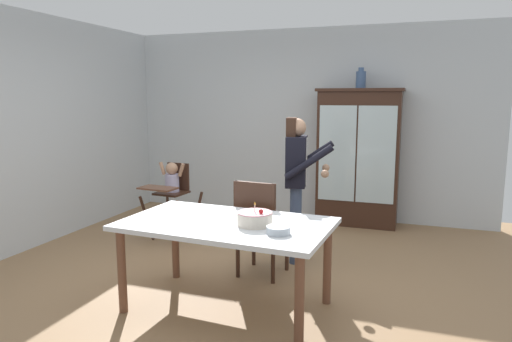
% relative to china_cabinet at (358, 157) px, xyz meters
% --- Properties ---
extents(ground_plane, '(6.24, 6.24, 0.00)m').
position_rel_china_cabinet_xyz_m(ground_plane, '(-0.82, -2.37, -0.93)').
color(ground_plane, '#93704C').
extents(wall_back, '(5.32, 0.06, 2.70)m').
position_rel_china_cabinet_xyz_m(wall_back, '(-0.82, 0.26, 0.42)').
color(wall_back, silver).
rests_on(wall_back, ground_plane).
extents(wall_left, '(0.06, 5.32, 2.70)m').
position_rel_china_cabinet_xyz_m(wall_left, '(-3.45, -2.37, 0.42)').
color(wall_left, silver).
rests_on(wall_left, ground_plane).
extents(china_cabinet, '(1.13, 0.48, 1.85)m').
position_rel_china_cabinet_xyz_m(china_cabinet, '(0.00, 0.00, 0.00)').
color(china_cabinet, '#382116').
rests_on(china_cabinet, ground_plane).
extents(ceramic_vase, '(0.13, 0.13, 0.27)m').
position_rel_china_cabinet_xyz_m(ceramic_vase, '(-0.00, 0.00, 1.04)').
color(ceramic_vase, '#3D567F').
rests_on(ceramic_vase, china_cabinet).
extents(high_chair_with_toddler, '(0.63, 0.73, 0.95)m').
position_rel_china_cabinet_xyz_m(high_chair_with_toddler, '(-2.08, -1.39, -0.28)').
color(high_chair_with_toddler, '#382116').
rests_on(high_chair_with_toddler, ground_plane).
extents(adult_person, '(0.56, 0.55, 1.53)m').
position_rel_china_cabinet_xyz_m(adult_person, '(-0.42, -1.67, 0.04)').
color(adult_person, '#3D4C6B').
rests_on(adult_person, ground_plane).
extents(dining_table, '(1.73, 1.07, 0.74)m').
position_rel_china_cabinet_xyz_m(dining_table, '(-0.69, -2.95, -0.28)').
color(dining_table, silver).
rests_on(dining_table, ground_plane).
extents(birthday_cake, '(0.28, 0.28, 0.19)m').
position_rel_china_cabinet_xyz_m(birthday_cake, '(-0.43, -2.98, -0.14)').
color(birthday_cake, beige).
rests_on(birthday_cake, dining_table).
extents(serving_bowl, '(0.18, 0.18, 0.05)m').
position_rel_china_cabinet_xyz_m(serving_bowl, '(-0.19, -3.13, -0.16)').
color(serving_bowl, '#B2BCC6').
rests_on(serving_bowl, dining_table).
extents(dining_chair_far_side, '(0.48, 0.48, 0.96)m').
position_rel_china_cabinet_xyz_m(dining_chair_far_side, '(-0.65, -2.25, -0.38)').
color(dining_chair_far_side, '#382116').
rests_on(dining_chair_far_side, ground_plane).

